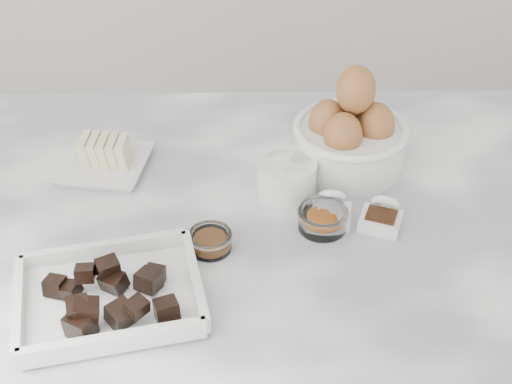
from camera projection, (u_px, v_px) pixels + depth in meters
marble_slab at (243, 236)px, 1.08m from camera, size 1.20×0.80×0.04m
chocolate_dish at (109, 291)px, 0.92m from camera, size 0.27×0.23×0.06m
butter_plate at (103, 157)px, 1.17m from camera, size 0.15×0.15×0.06m
sugar_ramekin at (287, 176)px, 1.11m from camera, size 0.09×0.09×0.06m
egg_bowl at (350, 134)px, 1.16m from camera, size 0.19×0.19×0.18m
honey_bowl at (210, 241)px, 1.02m from camera, size 0.06×0.06×0.03m
zest_bowl at (323, 218)px, 1.05m from camera, size 0.08×0.08×0.03m
vanilla_spoon at (382, 216)px, 1.06m from camera, size 0.07×0.09×0.05m
salt_spoon at (332, 210)px, 1.07m from camera, size 0.06×0.08×0.04m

